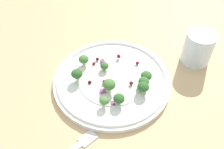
# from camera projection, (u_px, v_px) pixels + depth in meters

# --- Properties ---
(ground_plane) EXTENTS (1.80, 1.80, 0.02)m
(ground_plane) POSITION_uv_depth(u_px,v_px,m) (123.00, 81.00, 0.61)
(ground_plane) COLOR tan
(plate) EXTENTS (0.28, 0.28, 0.02)m
(plate) POSITION_uv_depth(u_px,v_px,m) (112.00, 80.00, 0.59)
(plate) COLOR white
(plate) RESTS_ON ground_plane
(dressing_pool) EXTENTS (0.16, 0.16, 0.00)m
(dressing_pool) POSITION_uv_depth(u_px,v_px,m) (112.00, 78.00, 0.59)
(dressing_pool) COLOR white
(dressing_pool) RESTS_ON plate
(broccoli_floret_0) EXTENTS (0.03, 0.03, 0.03)m
(broccoli_floret_0) POSITION_uv_depth(u_px,v_px,m) (143.00, 87.00, 0.55)
(broccoli_floret_0) COLOR #ADD18E
(broccoli_floret_0) RESTS_ON plate
(broccoli_floret_1) EXTENTS (0.03, 0.03, 0.03)m
(broccoli_floret_1) POSITION_uv_depth(u_px,v_px,m) (146.00, 76.00, 0.57)
(broccoli_floret_1) COLOR #ADD18E
(broccoli_floret_1) RESTS_ON plate
(broccoli_floret_2) EXTENTS (0.02, 0.02, 0.03)m
(broccoli_floret_2) POSITION_uv_depth(u_px,v_px,m) (119.00, 99.00, 0.53)
(broccoli_floret_2) COLOR #9EC684
(broccoli_floret_2) RESTS_ON plate
(broccoli_floret_3) EXTENTS (0.02, 0.02, 0.02)m
(broccoli_floret_3) POSITION_uv_depth(u_px,v_px,m) (104.00, 101.00, 0.52)
(broccoli_floret_3) COLOR #ADD18E
(broccoli_floret_3) RESTS_ON plate
(broccoli_floret_4) EXTENTS (0.02, 0.02, 0.03)m
(broccoli_floret_4) POSITION_uv_depth(u_px,v_px,m) (84.00, 59.00, 0.61)
(broccoli_floret_4) COLOR #ADD18E
(broccoli_floret_4) RESTS_ON plate
(broccoli_floret_5) EXTENTS (0.02, 0.02, 0.02)m
(broccoli_floret_5) POSITION_uv_depth(u_px,v_px,m) (104.00, 66.00, 0.60)
(broccoli_floret_5) COLOR #8EB77A
(broccoli_floret_5) RESTS_ON plate
(broccoli_floret_6) EXTENTS (0.03, 0.03, 0.03)m
(broccoli_floret_6) POSITION_uv_depth(u_px,v_px,m) (77.00, 74.00, 0.57)
(broccoli_floret_6) COLOR #8EB77A
(broccoli_floret_6) RESTS_ON plate
(broccoli_floret_7) EXTENTS (0.03, 0.03, 0.03)m
(broccoli_floret_7) POSITION_uv_depth(u_px,v_px,m) (109.00, 85.00, 0.55)
(broccoli_floret_7) COLOR #ADD18E
(broccoli_floret_7) RESTS_ON plate
(broccoli_floret_8) EXTENTS (0.03, 0.03, 0.03)m
(broccoli_floret_8) POSITION_uv_depth(u_px,v_px,m) (144.00, 82.00, 0.56)
(broccoli_floret_8) COLOR #9EC684
(broccoli_floret_8) RESTS_ON plate
(cranberry_0) EXTENTS (0.01, 0.01, 0.01)m
(cranberry_0) POSITION_uv_depth(u_px,v_px,m) (119.00, 56.00, 0.63)
(cranberry_0) COLOR maroon
(cranberry_0) RESTS_ON plate
(cranberry_1) EXTENTS (0.01, 0.01, 0.01)m
(cranberry_1) POSITION_uv_depth(u_px,v_px,m) (104.00, 81.00, 0.57)
(cranberry_1) COLOR maroon
(cranberry_1) RESTS_ON plate
(cranberry_2) EXTENTS (0.01, 0.01, 0.01)m
(cranberry_2) POSITION_uv_depth(u_px,v_px,m) (137.00, 63.00, 0.62)
(cranberry_2) COLOR maroon
(cranberry_2) RESTS_ON plate
(cranberry_3) EXTENTS (0.01, 0.01, 0.01)m
(cranberry_3) POSITION_uv_depth(u_px,v_px,m) (97.00, 59.00, 0.62)
(cranberry_3) COLOR #4C0A14
(cranberry_3) RESTS_ON plate
(cranberry_4) EXTENTS (0.01, 0.01, 0.01)m
(cranberry_4) POSITION_uv_depth(u_px,v_px,m) (90.00, 82.00, 0.58)
(cranberry_4) COLOR #4C0A14
(cranberry_4) RESTS_ON plate
(cranberry_5) EXTENTS (0.01, 0.01, 0.01)m
(cranberry_5) POSITION_uv_depth(u_px,v_px,m) (94.00, 64.00, 0.62)
(cranberry_5) COLOR maroon
(cranberry_5) RESTS_ON plate
(cranberry_6) EXTENTS (0.01, 0.01, 0.01)m
(cranberry_6) POSITION_uv_depth(u_px,v_px,m) (131.00, 83.00, 0.57)
(cranberry_6) COLOR maroon
(cranberry_6) RESTS_ON plate
(onion_bit_0) EXTENTS (0.02, 0.02, 0.00)m
(onion_bit_0) POSITION_uv_depth(u_px,v_px,m) (103.00, 91.00, 0.56)
(onion_bit_0) COLOR #934C84
(onion_bit_0) RESTS_ON plate
(onion_bit_1) EXTENTS (0.02, 0.02, 0.01)m
(onion_bit_1) POSITION_uv_depth(u_px,v_px,m) (106.00, 83.00, 0.57)
(onion_bit_1) COLOR #934C84
(onion_bit_1) RESTS_ON plate
(onion_bit_2) EXTENTS (0.01, 0.01, 0.00)m
(onion_bit_2) POSITION_uv_depth(u_px,v_px,m) (113.00, 103.00, 0.54)
(onion_bit_2) COLOR #843D75
(onion_bit_2) RESTS_ON plate
(onion_bit_3) EXTENTS (0.01, 0.01, 0.01)m
(onion_bit_3) POSITION_uv_depth(u_px,v_px,m) (103.00, 61.00, 0.62)
(onion_bit_3) COLOR #843D75
(onion_bit_3) RESTS_ON plate
(water_glass) EXTENTS (0.07, 0.07, 0.09)m
(water_glass) POSITION_uv_depth(u_px,v_px,m) (198.00, 48.00, 0.62)
(water_glass) COLOR silver
(water_glass) RESTS_ON ground_plane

